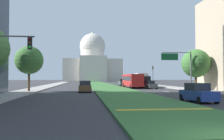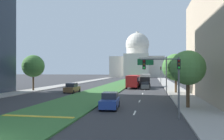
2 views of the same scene
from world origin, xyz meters
TOP-DOWN VIEW (x-y plane):
  - ground_plane at (0.00, 68.88)m, footprint 303.07×303.07m
  - grass_median at (0.00, 61.99)m, footprint 7.18×123.98m
  - median_curb_nose at (0.00, 7.57)m, footprint 6.46×0.50m
  - lane_dashes_right at (7.95, 45.17)m, footprint 0.16×69.60m
  - sidewalk_left at (-14.32, 55.10)m, footprint 4.00×123.98m
  - sidewalk_right at (14.32, 55.10)m, footprint 4.00×123.98m
  - capitol_building at (0.00, 137.05)m, footprint 33.69×23.38m
  - traffic_light_near_right at (10.98, 9.28)m, footprint 3.34×0.35m
  - traffic_light_far_right at (11.82, 50.89)m, footprint 0.28×0.35m
  - overhead_guide_sign at (10.20, 29.75)m, footprint 5.08×0.20m
  - street_tree_right_near at (13.38, 14.94)m, footprint 3.72×3.72m
  - street_tree_left_mid at (-13.80, 31.47)m, footprint 4.42×4.42m
  - street_tree_right_mid at (13.79, 31.70)m, footprint 4.86×4.86m
  - sedan_lead_stopped at (5.16, 13.43)m, footprint 2.06×4.22m
  - sedan_midblock at (-5.03, 29.66)m, footprint 2.01×4.16m
  - sedan_distant at (7.98, 40.09)m, footprint 2.10×4.45m
  - sedan_far_horizon at (5.11, 55.79)m, footprint 2.09×4.35m
  - box_truck_delivery at (7.92, 46.37)m, footprint 2.40×6.40m
  - city_bus at (5.16, 43.82)m, footprint 2.62×11.00m

SIDE VIEW (x-z plane):
  - ground_plane at x=0.00m, z-range 0.00..0.00m
  - lane_dashes_right at x=7.95m, z-range 0.00..0.01m
  - grass_median at x=0.00m, z-range 0.00..0.14m
  - sidewalk_left at x=-14.32m, z-range 0.00..0.15m
  - sidewalk_right at x=14.32m, z-range 0.00..0.15m
  - median_curb_nose at x=0.00m, z-range 0.14..0.18m
  - sedan_distant at x=7.98m, z-range -0.05..1.60m
  - sedan_lead_stopped at x=5.16m, z-range -0.06..1.68m
  - sedan_midblock at x=-5.03m, z-range -0.06..1.72m
  - sedan_far_horizon at x=5.11m, z-range -0.07..1.77m
  - box_truck_delivery at x=7.92m, z-range 0.08..3.28m
  - city_bus at x=5.16m, z-range 0.29..3.24m
  - traffic_light_far_right at x=11.82m, z-range 0.71..5.91m
  - traffic_light_near_right at x=10.98m, z-range 1.20..6.40m
  - street_tree_right_near at x=13.38m, z-range 1.24..7.48m
  - overhead_guide_sign at x=10.20m, z-range 1.37..7.87m
  - street_tree_right_mid at x=13.79m, z-range 1.12..8.23m
  - street_tree_left_mid at x=-13.80m, z-range 1.37..8.57m
  - capitol_building at x=0.00m, z-range -3.75..25.72m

